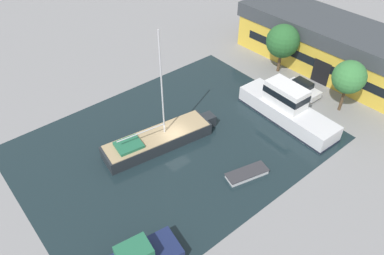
% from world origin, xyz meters
% --- Properties ---
extents(ground_plane, '(440.00, 440.00, 0.00)m').
position_xyz_m(ground_plane, '(0.00, 0.00, 0.00)').
color(ground_plane, gray).
extents(water_canal, '(23.65, 31.59, 0.01)m').
position_xyz_m(water_canal, '(0.00, 0.00, 0.00)').
color(water_canal, '#19282D').
rests_on(water_canal, ground).
extents(warehouse_building, '(30.00, 9.81, 6.46)m').
position_xyz_m(warehouse_building, '(2.47, 25.97, 3.27)').
color(warehouse_building, gold).
rests_on(warehouse_building, ground).
extents(quay_tree_near_building, '(4.34, 4.34, 6.64)m').
position_xyz_m(quay_tree_near_building, '(-2.70, 19.91, 4.46)').
color(quay_tree_near_building, brown).
rests_on(quay_tree_near_building, ground).
extents(quay_tree_by_water, '(3.77, 3.77, 6.46)m').
position_xyz_m(quay_tree_by_water, '(7.74, 18.72, 4.55)').
color(quay_tree_by_water, brown).
rests_on(quay_tree_by_water, ground).
extents(parked_car, '(4.57, 2.06, 1.71)m').
position_xyz_m(parked_car, '(2.79, 17.95, 0.85)').
color(parked_car, silver).
rests_on(parked_car, ground).
extents(sailboat_moored, '(4.63, 13.08, 12.98)m').
position_xyz_m(sailboat_moored, '(-0.97, -1.36, 0.79)').
color(sailboat_moored, '#23282D').
rests_on(sailboat_moored, water_canal).
extents(motor_cruiser, '(12.44, 3.86, 4.29)m').
position_xyz_m(motor_cruiser, '(4.68, 12.43, 1.56)').
color(motor_cruiser, silver).
rests_on(motor_cruiser, water_canal).
extents(small_dinghy, '(2.51, 4.48, 0.52)m').
position_xyz_m(small_dinghy, '(8.10, 2.58, 0.27)').
color(small_dinghy, silver).
rests_on(small_dinghy, water_canal).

